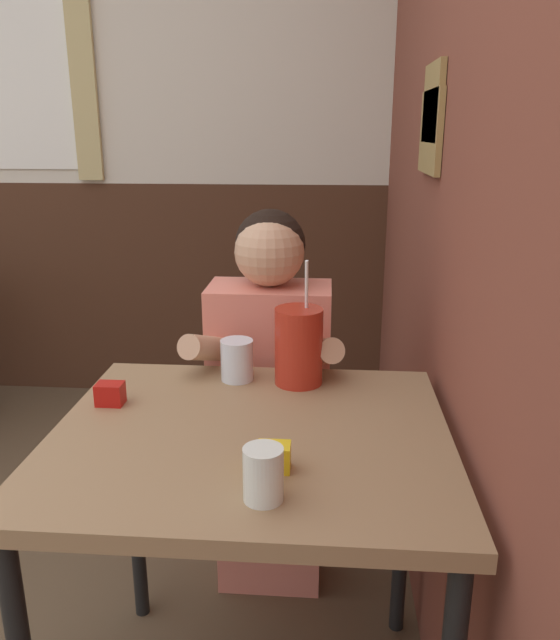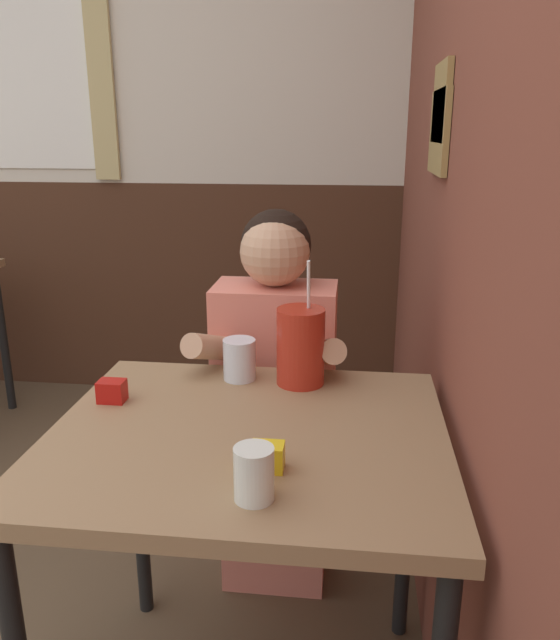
% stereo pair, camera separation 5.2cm
% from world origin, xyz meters
% --- Properties ---
extents(brick_wall_right, '(0.08, 4.33, 2.70)m').
position_xyz_m(brick_wall_right, '(1.51, 1.16, 1.35)').
color(brick_wall_right, brown).
rests_on(brick_wall_right, ground_plane).
extents(back_wall, '(5.96, 0.09, 2.70)m').
position_xyz_m(back_wall, '(-0.02, 2.36, 1.36)').
color(back_wall, beige).
rests_on(back_wall, ground_plane).
extents(main_table, '(0.82, 0.71, 0.76)m').
position_xyz_m(main_table, '(1.05, 0.42, 0.68)').
color(main_table, '#93704C').
rests_on(main_table, ground_plane).
extents(person_seated, '(0.42, 0.40, 1.15)m').
position_xyz_m(person_seated, '(1.04, 0.93, 0.60)').
color(person_seated, '#EA7F6B').
rests_on(person_seated, ground_plane).
extents(cocktail_pitcher, '(0.12, 0.12, 0.31)m').
position_xyz_m(cocktail_pitcher, '(1.13, 0.68, 0.86)').
color(cocktail_pitcher, '#B22819').
rests_on(cocktail_pitcher, main_table).
extents(glass_near_pitcher, '(0.08, 0.08, 0.10)m').
position_xyz_m(glass_near_pitcher, '(0.98, 0.69, 0.82)').
color(glass_near_pitcher, silver).
rests_on(glass_near_pitcher, main_table).
extents(glass_center, '(0.07, 0.07, 0.09)m').
position_xyz_m(glass_center, '(1.10, 0.18, 0.81)').
color(glass_center, silver).
rests_on(glass_center, main_table).
extents(condiment_ketchup, '(0.06, 0.04, 0.05)m').
position_xyz_m(condiment_ketchup, '(0.72, 0.53, 0.79)').
color(condiment_ketchup, '#B7140F').
rests_on(condiment_ketchup, main_table).
extents(condiment_mustard, '(0.06, 0.04, 0.05)m').
position_xyz_m(condiment_mustard, '(1.11, 0.27, 0.79)').
color(condiment_mustard, yellow).
rests_on(condiment_mustard, main_table).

